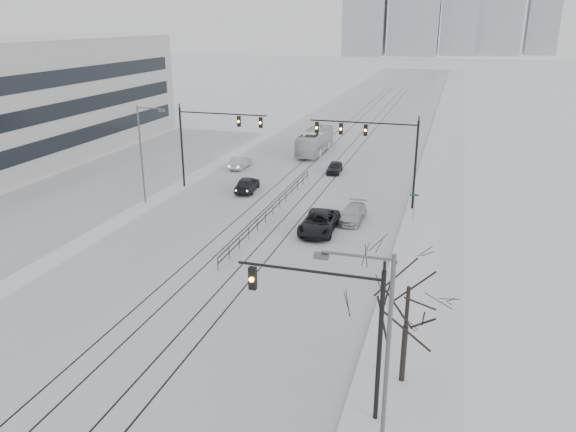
% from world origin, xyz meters
% --- Properties ---
extents(road, '(22.00, 260.00, 0.02)m').
position_xyz_m(road, '(0.00, 60.00, 0.01)').
color(road, silver).
rests_on(road, ground).
extents(sidewalk_east, '(5.00, 260.00, 0.16)m').
position_xyz_m(sidewalk_east, '(13.50, 60.00, 0.08)').
color(sidewalk_east, silver).
rests_on(sidewalk_east, ground).
extents(curb, '(0.10, 260.00, 0.12)m').
position_xyz_m(curb, '(11.05, 60.00, 0.06)').
color(curb, gray).
rests_on(curb, ground).
extents(parking_strip, '(14.00, 60.00, 0.03)m').
position_xyz_m(parking_strip, '(-20.00, 35.00, 0.01)').
color(parking_strip, silver).
rests_on(parking_strip, ground).
extents(tram_rails, '(5.30, 180.00, 0.01)m').
position_xyz_m(tram_rails, '(-0.00, 40.00, 0.02)').
color(tram_rails, black).
rests_on(tram_rails, ground).
extents(traffic_mast_near, '(6.10, 0.37, 7.00)m').
position_xyz_m(traffic_mast_near, '(10.79, 6.00, 4.56)').
color(traffic_mast_near, black).
rests_on(traffic_mast_near, ground).
extents(traffic_mast_ne, '(9.60, 0.37, 8.00)m').
position_xyz_m(traffic_mast_ne, '(8.15, 34.99, 5.76)').
color(traffic_mast_ne, black).
rests_on(traffic_mast_ne, ground).
extents(traffic_mast_nw, '(9.10, 0.37, 8.00)m').
position_xyz_m(traffic_mast_nw, '(-8.52, 36.00, 5.57)').
color(traffic_mast_nw, black).
rests_on(traffic_mast_nw, ground).
extents(street_light_east, '(2.73, 0.25, 9.00)m').
position_xyz_m(street_light_east, '(12.70, 3.00, 5.21)').
color(street_light_east, '#595B60').
rests_on(street_light_east, ground).
extents(street_light_west, '(2.73, 0.25, 9.00)m').
position_xyz_m(street_light_west, '(-12.20, 30.00, 5.21)').
color(street_light_west, '#595B60').
rests_on(street_light_west, ground).
extents(bare_tree, '(4.40, 4.40, 6.10)m').
position_xyz_m(bare_tree, '(13.20, 9.00, 4.49)').
color(bare_tree, black).
rests_on(bare_tree, ground).
extents(median_fence, '(0.06, 24.00, 1.00)m').
position_xyz_m(median_fence, '(0.00, 30.00, 0.53)').
color(median_fence, black).
rests_on(median_fence, ground).
extents(street_sign, '(0.70, 0.06, 2.40)m').
position_xyz_m(street_sign, '(11.80, 32.00, 1.61)').
color(street_sign, '#595B60').
rests_on(street_sign, ground).
extents(sedan_sb_inner, '(2.21, 4.58, 1.51)m').
position_xyz_m(sedan_sb_inner, '(-4.66, 36.10, 0.75)').
color(sedan_sb_inner, black).
rests_on(sedan_sb_inner, ground).
extents(sedan_sb_outer, '(1.47, 4.13, 1.36)m').
position_xyz_m(sedan_sb_outer, '(-8.66, 44.47, 0.68)').
color(sedan_sb_outer, '#A7ACAF').
rests_on(sedan_sb_outer, ground).
extents(sedan_nb_front, '(2.74, 5.74, 1.58)m').
position_xyz_m(sedan_nb_front, '(4.80, 27.20, 0.79)').
color(sedan_nb_front, black).
rests_on(sedan_nb_front, ground).
extents(sedan_nb_right, '(1.98, 4.60, 1.32)m').
position_xyz_m(sedan_nb_right, '(6.90, 30.50, 0.66)').
color(sedan_nb_right, silver).
rests_on(sedan_nb_right, ground).
extents(sedan_nb_far, '(1.66, 3.73, 1.25)m').
position_xyz_m(sedan_nb_far, '(2.12, 45.55, 0.62)').
color(sedan_nb_far, black).
rests_on(sedan_nb_far, ground).
extents(box_truck, '(2.49, 10.63, 2.96)m').
position_xyz_m(box_truck, '(-2.38, 54.60, 1.48)').
color(box_truck, silver).
rests_on(box_truck, ground).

